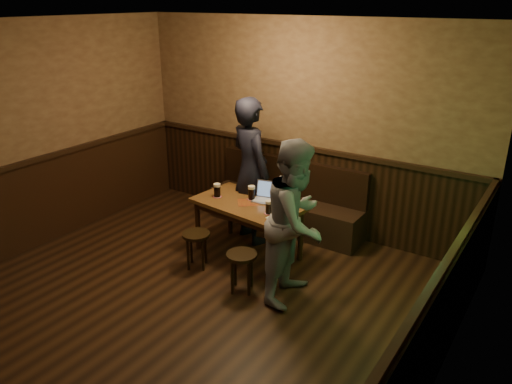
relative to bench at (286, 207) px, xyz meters
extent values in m
cube|color=black|center=(0.07, -2.75, -0.32)|extent=(5.00, 6.00, 0.02)
cube|color=beige|center=(0.07, -2.75, 2.50)|extent=(5.00, 6.00, 0.02)
cube|color=olive|center=(0.07, 0.26, 1.09)|extent=(5.00, 0.02, 2.80)
cube|color=olive|center=(2.58, -2.75, 1.09)|extent=(0.02, 6.00, 2.80)
cube|color=black|center=(0.07, 0.23, 0.24)|extent=(4.98, 0.04, 1.10)
cube|color=black|center=(0.07, 0.20, 0.82)|extent=(4.98, 0.06, 0.06)
cube|color=black|center=(2.52, -2.75, 0.82)|extent=(0.06, 5.98, 0.06)
cube|color=black|center=(0.00, -0.04, -0.09)|extent=(2.20, 0.50, 0.45)
cube|color=black|center=(0.00, 0.16, 0.39)|extent=(2.20, 0.10, 0.50)
cube|color=#512817|center=(0.00, -0.94, 0.37)|extent=(1.39, 0.89, 0.05)
cube|color=black|center=(0.00, -0.94, 0.30)|extent=(1.26, 0.77, 0.07)
cube|color=maroon|center=(0.00, -0.94, 0.39)|extent=(0.34, 0.34, 0.00)
cylinder|color=black|center=(-0.61, -1.17, 0.02)|extent=(0.07, 0.07, 0.65)
cylinder|color=black|center=(-0.54, -0.58, 0.02)|extent=(0.07, 0.07, 0.65)
cylinder|color=black|center=(0.54, -1.30, 0.02)|extent=(0.07, 0.07, 0.65)
cylinder|color=black|center=(0.61, -0.71, 0.02)|extent=(0.07, 0.07, 0.65)
cylinder|color=black|center=(-0.33, -1.53, 0.11)|extent=(0.40, 0.40, 0.04)
cylinder|color=black|center=(-0.21, -1.56, -0.10)|extent=(0.03, 0.03, 0.42)
cylinder|color=black|center=(-0.30, -1.41, -0.10)|extent=(0.03, 0.03, 0.42)
cylinder|color=black|center=(-0.45, -1.49, -0.10)|extent=(0.03, 0.03, 0.42)
cylinder|color=black|center=(-0.37, -1.65, -0.10)|extent=(0.03, 0.03, 0.42)
cylinder|color=black|center=(0.41, -1.66, 0.12)|extent=(0.43, 0.43, 0.04)
cylinder|color=black|center=(0.53, -1.70, -0.10)|extent=(0.04, 0.04, 0.43)
cylinder|color=black|center=(0.45, -1.54, -0.10)|extent=(0.04, 0.04, 0.43)
cylinder|color=black|center=(0.29, -1.62, -0.10)|extent=(0.04, 0.04, 0.43)
cylinder|color=black|center=(0.36, -1.78, -0.10)|extent=(0.04, 0.04, 0.43)
cylinder|color=maroon|center=(-0.42, -1.00, 0.39)|extent=(0.11, 0.11, 0.00)
cylinder|color=silver|center=(-0.42, -1.00, 0.40)|extent=(0.09, 0.09, 0.00)
cylinder|color=black|center=(-0.42, -1.00, 0.46)|extent=(0.08, 0.08, 0.13)
cylinder|color=beige|center=(-0.42, -1.00, 0.55)|extent=(0.09, 0.09, 0.03)
cylinder|color=maroon|center=(-0.02, -0.84, 0.39)|extent=(0.11, 0.11, 0.00)
cylinder|color=silver|center=(-0.02, -0.84, 0.40)|extent=(0.10, 0.10, 0.00)
cylinder|color=black|center=(-0.02, -0.84, 0.47)|extent=(0.08, 0.08, 0.14)
cylinder|color=beige|center=(-0.02, -0.84, 0.55)|extent=(0.09, 0.09, 0.03)
cylinder|color=maroon|center=(0.39, -1.08, 0.39)|extent=(0.10, 0.10, 0.00)
cylinder|color=silver|center=(0.39, -1.08, 0.40)|extent=(0.09, 0.09, 0.00)
cylinder|color=black|center=(0.39, -1.08, 0.46)|extent=(0.08, 0.08, 0.12)
cylinder|color=beige|center=(0.39, -1.08, 0.54)|extent=(0.08, 0.08, 0.03)
cube|color=silver|center=(0.17, -0.80, 0.40)|extent=(0.36, 0.28, 0.02)
cube|color=#B2B2B7|center=(0.17, -0.80, 0.41)|extent=(0.32, 0.23, 0.00)
cube|color=silver|center=(0.14, -0.69, 0.51)|extent=(0.32, 0.13, 0.21)
cube|color=#54719D|center=(0.15, -0.70, 0.51)|extent=(0.29, 0.11, 0.18)
cube|color=silver|center=(0.54, -1.15, 0.39)|extent=(0.24, 0.18, 0.00)
imported|color=black|center=(-0.22, -0.55, 0.64)|extent=(0.82, 0.70, 1.90)
imported|color=gray|center=(0.92, -1.41, 0.56)|extent=(0.73, 0.90, 1.73)
camera|label=1|loc=(3.14, -5.51, 2.71)|focal=35.00mm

